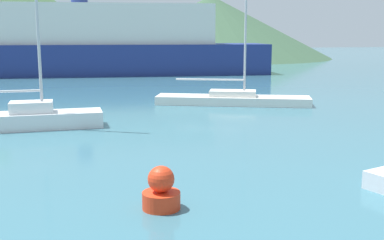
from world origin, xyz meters
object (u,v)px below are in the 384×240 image
ferry_distant (81,44)px  buoy_marker (161,191)px  sailboat_inner (32,116)px  sailboat_middle (233,99)px

ferry_distant → buoy_marker: ferry_distant is taller
sailboat_inner → sailboat_middle: 11.08m
sailboat_inner → buoy_marker: sailboat_inner is taller
sailboat_inner → ferry_distant: sailboat_inner is taller
sailboat_middle → buoy_marker: sailboat_middle is taller
sailboat_inner → sailboat_middle: (10.16, 4.40, -0.18)m
sailboat_middle → buoy_marker: 16.18m
sailboat_middle → ferry_distant: 23.26m
sailboat_inner → buoy_marker: (3.44, -10.31, -0.10)m
sailboat_inner → ferry_distant: 26.52m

